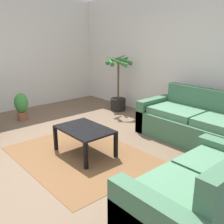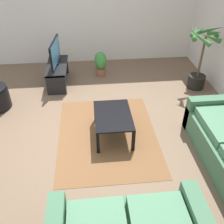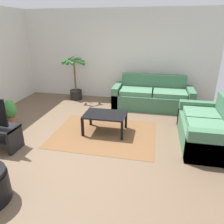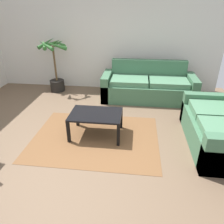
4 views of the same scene
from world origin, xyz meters
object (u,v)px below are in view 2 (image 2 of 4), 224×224
object	(u,v)px
potted_palm	(200,62)
tv	(55,53)
coffee_table	(113,117)
tv_stand	(58,71)
potted_plant_small	(101,63)

from	to	relation	value
potted_palm	tv	bearing A→B (deg)	-99.42
potted_palm	coffee_table	bearing A→B (deg)	-54.51
tv_stand	potted_plant_small	distance (m)	1.06
tv_stand	coffee_table	xyz separation A→B (m)	(1.98, 1.08, 0.07)
coffee_table	potted_plant_small	xyz separation A→B (m)	(-2.29, -0.07, -0.04)
tv_stand	tv	distance (m)	0.46
tv	coffee_table	bearing A→B (deg)	28.47
tv	coffee_table	size ratio (longest dim) A/B	1.04
tv	potted_plant_small	xyz separation A→B (m)	(-0.30, 1.01, -0.43)
tv_stand	coffee_table	bearing A→B (deg)	28.54
tv_stand	coffee_table	size ratio (longest dim) A/B	1.23
potted_palm	potted_plant_small	xyz separation A→B (m)	(-0.82, -2.12, -0.29)
tv_stand	potted_palm	distance (m)	3.19
tv_stand	potted_plant_small	xyz separation A→B (m)	(-0.30, 1.01, 0.03)
coffee_table	potted_palm	bearing A→B (deg)	125.49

